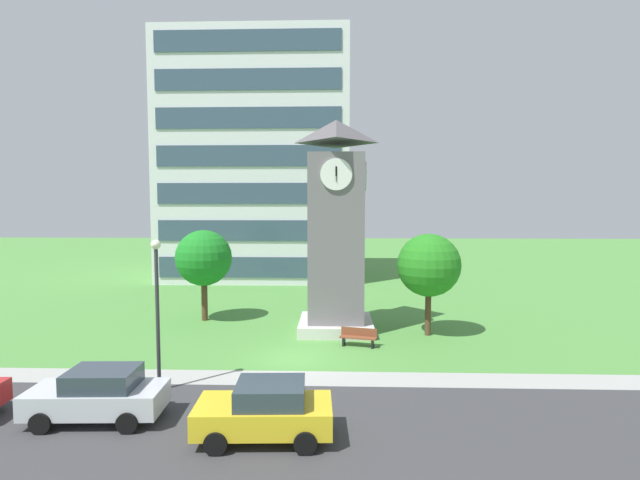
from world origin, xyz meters
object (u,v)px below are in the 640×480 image
object	(u,v)px
street_lamp	(157,297)
tree_by_building	(429,265)
parked_car_silver	(98,395)
clock_tower	(336,237)
tree_near_tower	(204,258)
park_bench	(358,337)
parked_car_yellow	(266,410)

from	to	relation	value
street_lamp	tree_by_building	world-z (taller)	street_lamp
street_lamp	parked_car_silver	xyz separation A→B (m)	(-1.01, -2.50, -2.67)
clock_tower	tree_near_tower	size ratio (longest dim) A/B	2.11
clock_tower	tree_near_tower	distance (m)	8.32
park_bench	tree_by_building	distance (m)	5.47
park_bench	parked_car_yellow	distance (m)	9.79
park_bench	tree_near_tower	bearing A→B (deg)	151.34
parked_car_yellow	tree_by_building	bearing A→B (deg)	58.24
clock_tower	parked_car_yellow	xyz separation A→B (m)	(-2.10, -12.16, -4.35)
street_lamp	clock_tower	bearing A→B (deg)	52.66
clock_tower	park_bench	world-z (taller)	clock_tower
clock_tower	park_bench	xyz separation A→B (m)	(1.11, -2.91, -4.74)
clock_tower	parked_car_silver	xyz separation A→B (m)	(-7.64, -11.19, -4.35)
parked_car_yellow	park_bench	bearing A→B (deg)	70.85
park_bench	street_lamp	distance (m)	10.14
clock_tower	parked_car_yellow	distance (m)	13.08
street_lamp	parked_car_silver	world-z (taller)	street_lamp
tree_near_tower	street_lamp	bearing A→B (deg)	-83.03
clock_tower	street_lamp	distance (m)	11.06
clock_tower	park_bench	size ratio (longest dim) A/B	6.20
street_lamp	tree_by_building	xyz separation A→B (m)	(11.56, 7.89, 0.23)
parked_car_silver	parked_car_yellow	bearing A→B (deg)	-9.86
clock_tower	tree_near_tower	bearing A→B (deg)	165.64
tree_by_building	clock_tower	bearing A→B (deg)	170.73
parked_car_yellow	clock_tower	bearing A→B (deg)	80.18
park_bench	tree_near_tower	size ratio (longest dim) A/B	0.34
clock_tower	tree_near_tower	world-z (taller)	clock_tower
clock_tower	tree_by_building	distance (m)	5.19
tree_by_building	parked_car_yellow	xyz separation A→B (m)	(-7.03, -11.35, -2.90)
parked_car_silver	parked_car_yellow	distance (m)	5.62
clock_tower	street_lamp	size ratio (longest dim) A/B	2.04
clock_tower	tree_by_building	world-z (taller)	clock_tower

